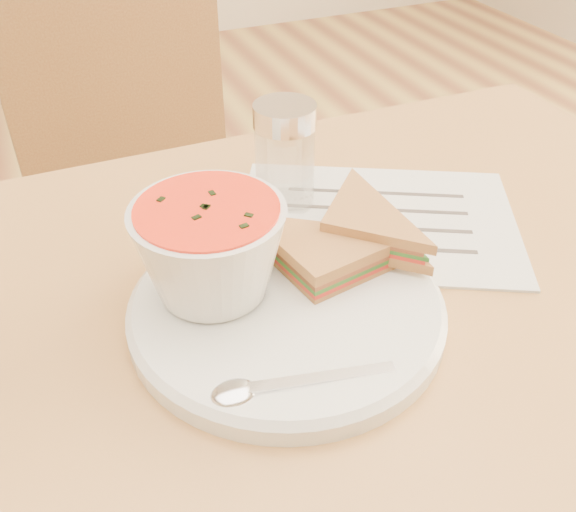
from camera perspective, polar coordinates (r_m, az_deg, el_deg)
name	(u,v)px	position (r m, az deg, el deg)	size (l,w,h in m)	color
chair_far	(168,251)	(1.19, -10.62, 0.47)	(0.39, 0.39, 0.88)	brown
plate	(287,309)	(0.56, -0.13, -4.78)	(0.28, 0.28, 0.02)	silver
soup_bowl	(211,254)	(0.54, -6.88, 0.14)	(0.13, 0.13, 0.09)	silver
sandwich_half_a	(315,295)	(0.54, 2.43, -3.45)	(0.12, 0.12, 0.04)	#B27F3E
sandwich_half_b	(320,237)	(0.59, 2.82, 1.66)	(0.11, 0.11, 0.03)	#B27F3E
spoon	(303,382)	(0.49, 1.33, -11.12)	(0.18, 0.04, 0.01)	silver
paper_menu	(376,220)	(0.69, 7.86, 3.23)	(0.29, 0.22, 0.00)	silver
condiment_shaker	(285,157)	(0.69, -0.28, 8.79)	(0.07, 0.07, 0.12)	silver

